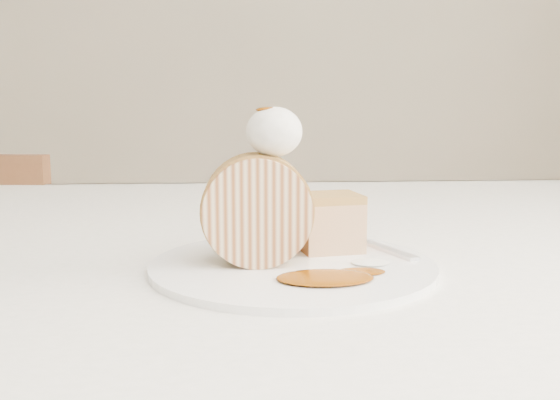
{
  "coord_description": "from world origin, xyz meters",
  "views": [
    {
      "loc": [
        0.01,
        -0.45,
        0.89
      ],
      "look_at": [
        0.05,
        0.07,
        0.81
      ],
      "focal_mm": 40.0,
      "sensor_mm": 36.0,
      "label": 1
    }
  ],
  "objects": [
    {
      "name": "cake_chunk",
      "position": [
        0.09,
        0.1,
        0.78
      ],
      "size": [
        0.06,
        0.06,
        0.04
      ],
      "primitive_type": "cube",
      "rotation": [
        0.0,
        0.0,
        0.17
      ],
      "color": "#A57F3E",
      "rests_on": "plate"
    },
    {
      "name": "caramel_drizzle",
      "position": [
        0.04,
        0.06,
        0.89
      ],
      "size": [
        0.02,
        0.02,
        0.01
      ],
      "primitive_type": "ellipsoid",
      "color": "#6C3204",
      "rests_on": "whipped_cream"
    },
    {
      "name": "table",
      "position": [
        0.0,
        0.2,
        0.66
      ],
      "size": [
        1.4,
        0.9,
        0.75
      ],
      "color": "silver",
      "rests_on": "ground"
    },
    {
      "name": "plate",
      "position": [
        0.06,
        0.06,
        0.75
      ],
      "size": [
        0.28,
        0.28,
        0.01
      ],
      "primitive_type": "cylinder",
      "rotation": [
        0.0,
        0.0,
        0.17
      ],
      "color": "white",
      "rests_on": "table"
    },
    {
      "name": "fork",
      "position": [
        0.14,
        0.1,
        0.76
      ],
      "size": [
        0.07,
        0.14,
        0.0
      ],
      "primitive_type": "cube",
      "rotation": [
        0.0,
        0.0,
        0.38
      ],
      "color": "silver",
      "rests_on": "plate"
    },
    {
      "name": "roulade_slice",
      "position": [
        0.03,
        0.06,
        0.8
      ],
      "size": [
        0.09,
        0.05,
        0.09
      ],
      "primitive_type": "cylinder",
      "rotation": [
        1.57,
        0.0,
        -0.01
      ],
      "color": "#CEB88F",
      "rests_on": "plate"
    },
    {
      "name": "whipped_cream",
      "position": [
        0.04,
        0.06,
        0.87
      ],
      "size": [
        0.05,
        0.05,
        0.04
      ],
      "primitive_type": "ellipsoid",
      "color": "white",
      "rests_on": "roulade_slice"
    },
    {
      "name": "caramel_pool",
      "position": [
        0.07,
        0.0,
        0.76
      ],
      "size": [
        0.08,
        0.06,
        0.0
      ],
      "primitive_type": null,
      "rotation": [
        0.0,
        0.0,
        0.17
      ],
      "color": "#6C3204",
      "rests_on": "plate"
    }
  ]
}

